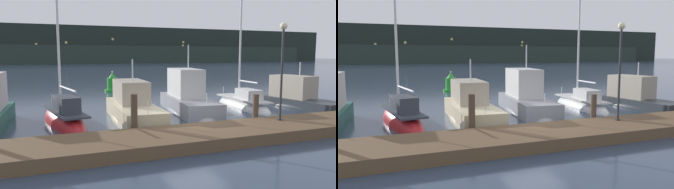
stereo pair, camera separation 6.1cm
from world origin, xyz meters
TOP-DOWN VIEW (x-y plane):
  - ground_plane at (0.00, 0.00)m, footprint 400.00×400.00m
  - dock at (0.00, -1.98)m, footprint 25.39×2.80m
  - mooring_pile_1 at (-2.97, -0.33)m, footprint 0.28×0.28m
  - mooring_pile_2 at (2.97, -0.33)m, footprint 0.28×0.28m
  - sailboat_berth_2 at (-5.46, 3.42)m, footprint 2.34×6.19m
  - motorboat_berth_3 at (-2.06, 3.09)m, footprint 2.52×6.98m
  - motorboat_berth_4 at (1.61, 4.31)m, footprint 3.09×7.20m
  - sailboat_berth_5 at (5.42, 4.25)m, footprint 1.89×5.84m
  - motorboat_berth_6 at (8.97, 3.27)m, footprint 2.97×6.44m
  - channel_buoy at (-0.23, 16.66)m, footprint 1.48×1.48m
  - dock_lamppost at (3.45, -1.46)m, footprint 0.32×0.32m
  - hillside_backdrop at (4.43, 116.61)m, footprint 240.00×23.00m

SIDE VIEW (x-z plane):
  - ground_plane at x=0.00m, z-range 0.00..0.00m
  - sailboat_berth_5 at x=5.42m, z-range -4.16..4.41m
  - sailboat_berth_2 at x=-5.46m, z-range -3.94..4.21m
  - dock at x=0.00m, z-range 0.00..0.45m
  - motorboat_berth_6 at x=8.97m, z-range -1.45..2.08m
  - motorboat_berth_3 at x=-2.06m, z-range -1.49..2.22m
  - motorboat_berth_4 at x=1.61m, z-range -1.75..2.73m
  - channel_buoy at x=-0.23m, z-range -0.25..1.60m
  - mooring_pile_2 at x=2.97m, z-range 0.00..1.51m
  - mooring_pile_1 at x=-2.97m, z-range 0.00..1.78m
  - dock_lamppost at x=3.45m, z-range 1.15..5.45m
  - hillside_backdrop at x=4.43m, z-range -0.55..13.26m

